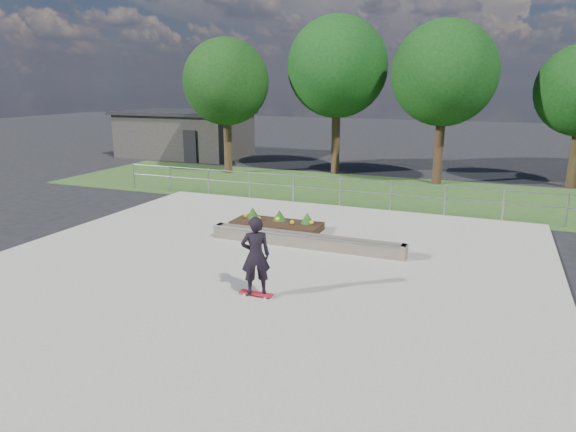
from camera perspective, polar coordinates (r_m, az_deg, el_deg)
name	(u,v)px	position (r m, az deg, el deg)	size (l,w,h in m)	color
ground	(260,268)	(13.83, -3.12, -5.79)	(120.00, 120.00, 0.00)	black
grass_verge	(361,191)	(23.87, 8.16, 2.82)	(30.00, 8.00, 0.02)	#2F5120
concrete_slab	(260,267)	(13.82, -3.12, -5.67)	(15.00, 15.00, 0.06)	#A5A192
fence	(340,188)	(20.41, 5.83, 3.08)	(20.06, 0.06, 1.20)	#9B9DA4
building	(185,133)	(35.72, -11.37, 8.98)	(8.40, 5.40, 3.00)	#2E2C29
tree_far_left	(226,82)	(28.19, -6.90, 14.55)	(4.55, 4.55, 7.15)	#342214
tree_mid_left	(337,67)	(27.92, 5.50, 16.14)	(5.25, 5.25, 8.25)	#322014
tree_mid_right	(444,74)	(25.85, 16.97, 14.89)	(4.90, 4.90, 7.70)	#301D13
grind_ledge	(305,240)	(15.27, 1.91, -2.74)	(6.00, 0.44, 0.43)	brown
planter_bed	(277,224)	(17.17, -1.22, -0.84)	(3.00, 1.20, 0.61)	black
skateboarder	(256,256)	(11.58, -3.63, -4.42)	(0.80, 0.71, 1.89)	silver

